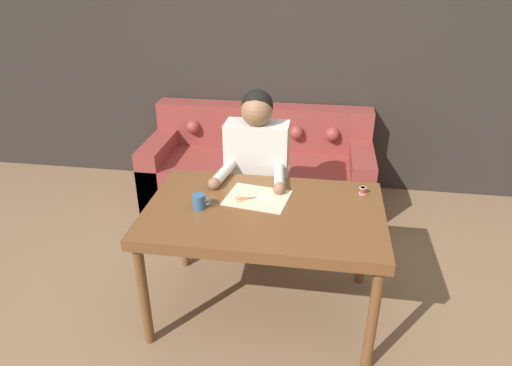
{
  "coord_description": "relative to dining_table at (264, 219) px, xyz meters",
  "views": [
    {
      "loc": [
        0.26,
        -2.24,
        2.14
      ],
      "look_at": [
        -0.11,
        0.23,
        0.87
      ],
      "focal_mm": 32.0,
      "sensor_mm": 36.0,
      "label": 1
    }
  ],
  "objects": [
    {
      "name": "couch",
      "position": [
        -0.25,
        1.51,
        -0.39
      ],
      "size": [
        2.05,
        0.87,
        0.85
      ],
      "color": "brown",
      "rests_on": "ground_plane"
    },
    {
      "name": "dining_table",
      "position": [
        0.0,
        0.0,
        0.0
      ],
      "size": [
        1.42,
        0.9,
        0.77
      ],
      "color": "brown",
      "rests_on": "ground_plane"
    },
    {
      "name": "ground_plane",
      "position": [
        0.04,
        -0.09,
        -0.7
      ],
      "size": [
        16.0,
        16.0,
        0.0
      ],
      "primitive_type": "plane",
      "color": "#846647"
    },
    {
      "name": "scissors",
      "position": [
        -0.11,
        0.11,
        0.08
      ],
      "size": [
        0.24,
        0.13,
        0.01
      ],
      "color": "silver",
      "rests_on": "dining_table"
    },
    {
      "name": "wall_back",
      "position": [
        0.04,
        1.94,
        0.6
      ],
      "size": [
        8.0,
        0.06,
        2.6
      ],
      "color": "#2D2823",
      "rests_on": "ground_plane"
    },
    {
      "name": "person",
      "position": [
        -0.14,
        0.63,
        -0.01
      ],
      "size": [
        0.5,
        0.61,
        1.31
      ],
      "color": "#33281E",
      "rests_on": "ground_plane"
    },
    {
      "name": "pattern_paper_main",
      "position": [
        -0.06,
        0.13,
        0.08
      ],
      "size": [
        0.42,
        0.36,
        0.0
      ],
      "color": "beige",
      "rests_on": "dining_table"
    },
    {
      "name": "thread_spool",
      "position": [
        0.59,
        0.28,
        0.1
      ],
      "size": [
        0.04,
        0.04,
        0.05
      ],
      "color": "red",
      "rests_on": "dining_table"
    },
    {
      "name": "mug",
      "position": [
        -0.38,
        -0.05,
        0.12
      ],
      "size": [
        0.11,
        0.08,
        0.09
      ],
      "color": "#335B84",
      "rests_on": "dining_table"
    }
  ]
}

